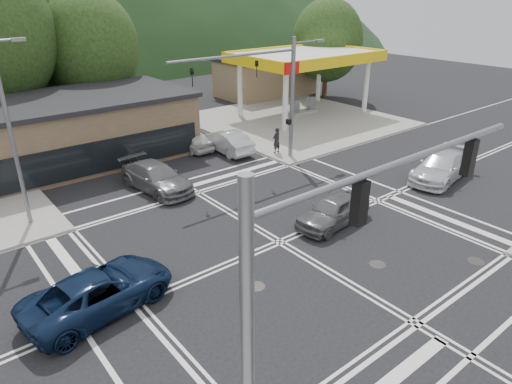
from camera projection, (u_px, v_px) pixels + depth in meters
ground at (280, 242)px, 21.06m from camera, size 120.00×120.00×0.00m
sidewalk_ne at (295, 120)px, 40.28m from camera, size 16.00×16.00×0.15m
gas_station_canopy at (305, 59)px, 40.10m from camera, size 12.32×8.34×5.75m
convenience_store at (266, 77)px, 49.52m from camera, size 10.00×6.00×3.80m
tree_n_c at (90, 47)px, 36.08m from camera, size 7.60×7.60×10.87m
tree_n_e at (35, 37)px, 36.95m from camera, size 8.40×8.40×11.98m
tree_ne at (327, 41)px, 46.63m from camera, size 7.20×7.20×9.99m
streetlight_nw at (10, 126)px, 20.59m from camera, size 2.50×0.25×9.00m
signal_mast_ne at (278, 86)px, 28.80m from camera, size 11.65×0.30×8.00m
signal_mast_sw at (316, 282)px, 9.48m from camera, size 9.14×0.28×8.00m
car_blue_west at (99, 291)px, 16.40m from camera, size 5.83×3.38×1.53m
car_grey_center at (333, 210)px, 22.39m from camera, size 4.53×2.19×1.49m
car_silver_east at (441, 167)px, 27.71m from camera, size 5.83×3.14×1.61m
car_queue_a at (227, 141)px, 32.39m from camera, size 1.80×4.80×1.57m
car_queue_b at (191, 140)px, 32.91m from camera, size 1.75×4.20×1.42m
car_northbound at (156, 177)px, 26.26m from camera, size 2.76×5.53×1.54m
pedestrian at (276, 140)px, 31.71m from camera, size 0.70×0.50×1.80m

